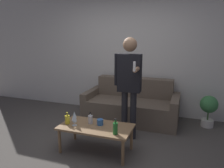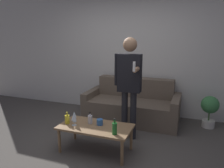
% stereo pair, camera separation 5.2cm
% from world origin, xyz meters
% --- Properties ---
extents(ground_plane, '(16.00, 16.00, 0.00)m').
position_xyz_m(ground_plane, '(0.00, 0.00, 0.00)').
color(ground_plane, '#514C47').
extents(wall_back, '(8.00, 0.06, 2.70)m').
position_xyz_m(wall_back, '(0.00, 2.07, 1.35)').
color(wall_back, silver).
rests_on(wall_back, ground_plane).
extents(couch, '(1.87, 0.88, 0.84)m').
position_xyz_m(couch, '(0.22, 1.57, 0.30)').
color(couch, '#6B5B4C').
rests_on(couch, ground_plane).
extents(coffee_table, '(1.08, 0.56, 0.40)m').
position_xyz_m(coffee_table, '(0.04, 0.15, 0.36)').
color(coffee_table, '#8E6B47').
rests_on(coffee_table, ground_plane).
extents(bottle_orange, '(0.07, 0.07, 0.22)m').
position_xyz_m(bottle_orange, '(0.40, -0.01, 0.49)').
color(bottle_orange, '#23752D').
rests_on(bottle_orange, coffee_table).
extents(bottle_green, '(0.07, 0.07, 0.17)m').
position_xyz_m(bottle_green, '(-0.07, 0.21, 0.47)').
color(bottle_green, silver).
rests_on(bottle_green, coffee_table).
extents(bottle_dark, '(0.07, 0.07, 0.18)m').
position_xyz_m(bottle_dark, '(-0.40, 0.09, 0.47)').
color(bottle_dark, yellow).
rests_on(bottle_dark, coffee_table).
extents(wine_glass_near, '(0.07, 0.07, 0.17)m').
position_xyz_m(wine_glass_near, '(-0.33, 0.19, 0.52)').
color(wine_glass_near, silver).
rests_on(wine_glass_near, coffee_table).
extents(wine_glass_far, '(0.08, 0.08, 0.19)m').
position_xyz_m(wine_glass_far, '(-0.27, 0.07, 0.54)').
color(wine_glass_far, silver).
rests_on(wine_glass_far, coffee_table).
extents(cup_on_table, '(0.09, 0.09, 0.09)m').
position_xyz_m(cup_on_table, '(0.09, 0.21, 0.45)').
color(cup_on_table, '#3366B2').
rests_on(cup_on_table, coffee_table).
extents(person_standing_front, '(0.44, 0.42, 1.69)m').
position_xyz_m(person_standing_front, '(0.38, 0.74, 1.02)').
color(person_standing_front, '#232328').
rests_on(person_standing_front, ground_plane).
extents(potted_plant, '(0.33, 0.33, 0.61)m').
position_xyz_m(potted_plant, '(1.69, 1.70, 0.38)').
color(potted_plant, silver).
rests_on(potted_plant, ground_plane).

